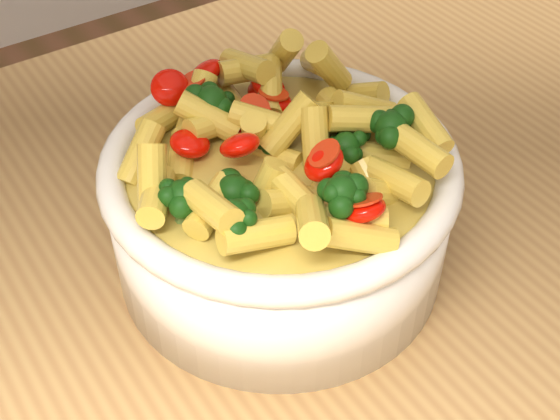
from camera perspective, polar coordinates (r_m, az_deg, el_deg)
table at (r=0.70m, az=3.26°, el=-8.64°), size 1.20×0.80×0.90m
serving_bowl at (r=0.57m, az=-0.00°, el=0.10°), size 0.26×0.26×0.11m
pasta_salad at (r=0.53m, az=-0.00°, el=5.48°), size 0.20×0.20×0.05m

